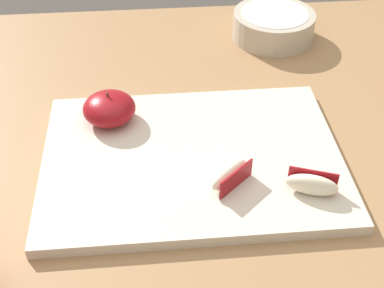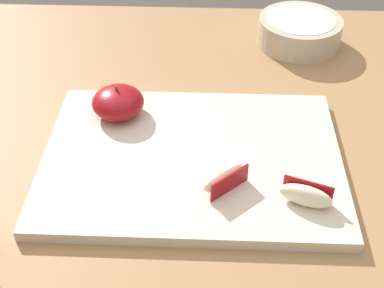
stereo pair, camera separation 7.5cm
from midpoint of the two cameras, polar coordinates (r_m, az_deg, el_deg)
dining_table at (r=0.89m, az=7.50°, el=-4.79°), size 1.24×0.91×0.75m
cutting_board at (r=0.77m, az=2.79°, el=-1.75°), size 0.43×0.31×0.02m
apple_half_skin_up at (r=0.83m, az=-5.47°, el=4.43°), size 0.08×0.08×0.05m
apple_wedge_near_knife at (r=0.71m, az=6.52°, el=-3.81°), size 0.07×0.06×0.03m
apple_wedge_middle at (r=0.71m, az=15.25°, el=-5.52°), size 0.07×0.05×0.03m
ceramic_fruit_bowl at (r=1.08m, az=13.59°, el=11.81°), size 0.16×0.16×0.05m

